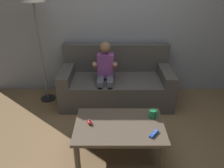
% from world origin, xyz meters
% --- Properties ---
extents(ground_plane, '(9.04, 9.04, 0.00)m').
position_xyz_m(ground_plane, '(0.00, 0.00, 0.00)').
color(ground_plane, olive).
extents(wall_back, '(4.52, 0.05, 2.50)m').
position_xyz_m(wall_back, '(0.00, 1.73, 1.25)').
color(wall_back, '#999EA8').
rests_on(wall_back, ground).
extents(couch, '(1.72, 0.80, 0.87)m').
position_xyz_m(couch, '(-0.05, 1.34, 0.30)').
color(couch, '#56514C').
rests_on(couch, ground).
extents(person_seated_on_couch, '(0.35, 0.42, 1.01)m').
position_xyz_m(person_seated_on_couch, '(-0.21, 1.15, 0.57)').
color(person_seated_on_couch, slate).
rests_on(person_seated_on_couch, ground).
extents(coffee_table, '(0.97, 0.64, 0.42)m').
position_xyz_m(coffee_table, '(-0.03, 0.09, 0.36)').
color(coffee_table, brown).
rests_on(coffee_table, ground).
extents(game_remote_blue_near_edge, '(0.12, 0.13, 0.03)m').
position_xyz_m(game_remote_blue_near_edge, '(0.31, -0.07, 0.43)').
color(game_remote_blue_near_edge, blue).
rests_on(game_remote_blue_near_edge, coffee_table).
extents(nunchuk_red, '(0.07, 0.10, 0.05)m').
position_xyz_m(nunchuk_red, '(-0.36, 0.11, 0.44)').
color(nunchuk_red, red).
rests_on(nunchuk_red, coffee_table).
extents(coffee_mug, '(0.12, 0.08, 0.09)m').
position_xyz_m(coffee_mug, '(0.35, 0.23, 0.47)').
color(coffee_mug, '#1E7F47').
rests_on(coffee_mug, coffee_table).
extents(floor_lamp, '(0.32, 0.32, 1.74)m').
position_xyz_m(floor_lamp, '(-1.19, 1.34, 1.51)').
color(floor_lamp, black).
rests_on(floor_lamp, ground).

